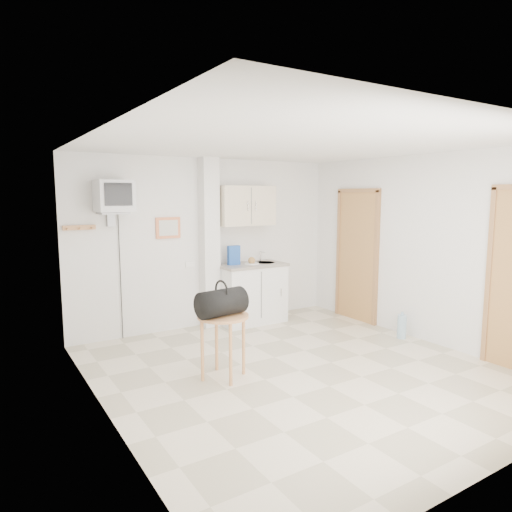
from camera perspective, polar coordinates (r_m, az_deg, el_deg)
ground at (r=5.31m, az=5.48°, el=-14.08°), size 4.50×4.50×0.00m
room_envelope at (r=5.17m, az=7.20°, el=2.87°), size 4.24×4.54×2.55m
kitchenette at (r=7.01m, az=-0.74°, el=-1.87°), size 1.03×0.58×2.10m
crt_television at (r=6.13m, az=-17.34°, el=7.04°), size 0.44×0.45×2.15m
round_table at (r=4.93m, az=-4.14°, el=-8.59°), size 0.55×0.55×0.70m
duffel_bag at (r=4.83m, az=-4.33°, el=-5.80°), size 0.55×0.36×0.38m
water_bottle at (r=6.66m, az=17.76°, el=-8.38°), size 0.12×0.12×0.37m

